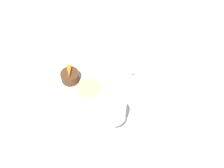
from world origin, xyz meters
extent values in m
plane|color=white|center=(0.00, 0.00, 0.00)|extent=(3.00, 3.00, 0.00)
cylinder|color=white|center=(0.02, -0.05, 0.01)|extent=(0.23, 0.23, 0.01)
torus|color=#8CB2D1|center=(0.02, -0.05, 0.01)|extent=(0.21, 0.21, 0.00)
cylinder|color=white|center=(-0.19, 0.07, 0.01)|extent=(0.15, 0.15, 0.01)
torus|color=#8CB2D1|center=(-0.19, 0.07, 0.01)|extent=(0.14, 0.14, 0.00)
cylinder|color=white|center=(-0.19, 0.07, 0.04)|extent=(0.09, 0.09, 0.06)
cylinder|color=#331E0F|center=(-0.19, 0.07, 0.04)|extent=(0.08, 0.08, 0.05)
torus|color=white|center=(-0.14, 0.07, 0.04)|extent=(0.04, 0.01, 0.04)
cube|color=silver|center=(-0.16, 0.04, 0.01)|extent=(0.05, 0.07, 0.00)
ellipsoid|color=silver|center=(-0.13, 0.09, 0.01)|extent=(0.02, 0.03, 0.00)
cylinder|color=silver|center=(0.04, 0.16, 0.00)|extent=(0.06, 0.06, 0.01)
cylinder|color=silver|center=(0.04, 0.16, 0.03)|extent=(0.01, 0.01, 0.05)
cylinder|color=silver|center=(0.04, 0.16, 0.09)|extent=(0.07, 0.07, 0.07)
cylinder|color=#470A14|center=(0.04, 0.16, 0.07)|extent=(0.06, 0.06, 0.04)
cube|color=silver|center=(-0.13, -0.08, 0.00)|extent=(0.02, 0.13, 0.01)
cube|color=silver|center=(-0.14, 0.01, 0.00)|extent=(0.03, 0.05, 0.01)
cylinder|color=#4C2D19|center=(0.03, -0.06, 0.03)|extent=(0.06, 0.06, 0.04)
cone|color=orange|center=(0.03, -0.06, 0.06)|extent=(0.04, 0.05, 0.02)
cylinder|color=#EFE075|center=(0.01, 0.01, 0.02)|extent=(0.08, 0.08, 0.01)
camera|label=1|loc=(0.31, 0.43, 0.72)|focal=42.00mm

